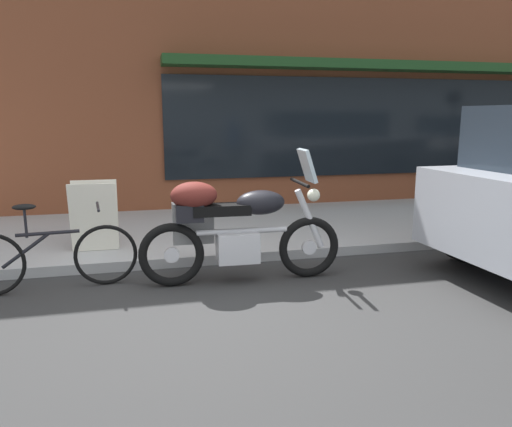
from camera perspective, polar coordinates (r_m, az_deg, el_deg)
ground_plane at (r=4.60m, az=-5.17°, el=-11.13°), size 80.00×80.00×0.00m
touring_motorcycle at (r=5.15m, az=-3.09°, el=-1.45°), size 2.17×0.71×1.42m
parked_bicycle at (r=5.36m, az=-23.12°, el=-4.68°), size 1.73×0.48×0.91m
sandwich_board_sign at (r=6.28m, az=-18.46°, el=-0.28°), size 0.55×0.40×0.85m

